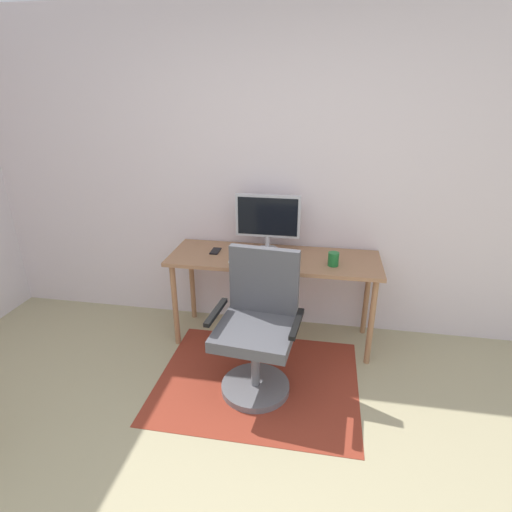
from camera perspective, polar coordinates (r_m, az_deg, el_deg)
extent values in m
cube|color=silver|center=(3.36, 3.63, 10.85)|extent=(6.00, 0.10, 2.60)
cube|color=maroon|center=(3.09, 0.25, -17.15)|extent=(1.44, 1.16, 0.01)
cube|color=#996B4A|center=(3.19, 2.54, -0.35)|extent=(1.66, 0.56, 0.03)
cylinder|color=#A1704B|center=(3.34, -11.37, -6.85)|extent=(0.04, 0.04, 0.72)
cylinder|color=#A1704B|center=(3.17, 15.99, -9.05)|extent=(0.04, 0.04, 0.72)
cylinder|color=#A1704B|center=(3.70, -9.02, -3.65)|extent=(0.04, 0.04, 0.72)
cylinder|color=#A1704B|center=(3.55, 15.38, -5.43)|extent=(0.04, 0.04, 0.72)
cylinder|color=#B2B2B7|center=(3.32, 1.63, 0.96)|extent=(0.18, 0.18, 0.01)
cylinder|color=#B2B2B7|center=(3.30, 1.64, 1.92)|extent=(0.04, 0.04, 0.11)
cube|color=#B7B7BC|center=(3.23, 1.68, 5.68)|extent=(0.52, 0.04, 0.34)
cube|color=black|center=(3.21, 1.63, 5.58)|extent=(0.48, 0.00, 0.30)
cube|color=white|center=(3.08, 0.24, -0.69)|extent=(0.43, 0.13, 0.02)
ellipsoid|color=black|center=(3.03, 5.38, -1.03)|extent=(0.06, 0.10, 0.03)
cylinder|color=#1B662C|center=(3.06, 10.89, -0.43)|extent=(0.08, 0.08, 0.10)
cube|color=black|center=(3.30, -5.75, 0.71)|extent=(0.07, 0.14, 0.01)
cylinder|color=slate|center=(3.00, -0.09, -18.02)|extent=(0.48, 0.48, 0.05)
cylinder|color=slate|center=(2.86, -0.09, -14.66)|extent=(0.06, 0.06, 0.39)
cube|color=#4C4C51|center=(2.72, -0.09, -10.70)|extent=(0.56, 0.56, 0.08)
cube|color=#4C4C51|center=(2.78, 1.15, -3.44)|extent=(0.49, 0.11, 0.48)
cube|color=black|center=(2.74, -5.68, -7.89)|extent=(0.07, 0.36, 0.03)
cube|color=black|center=(2.62, 5.79, -9.50)|extent=(0.07, 0.36, 0.03)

